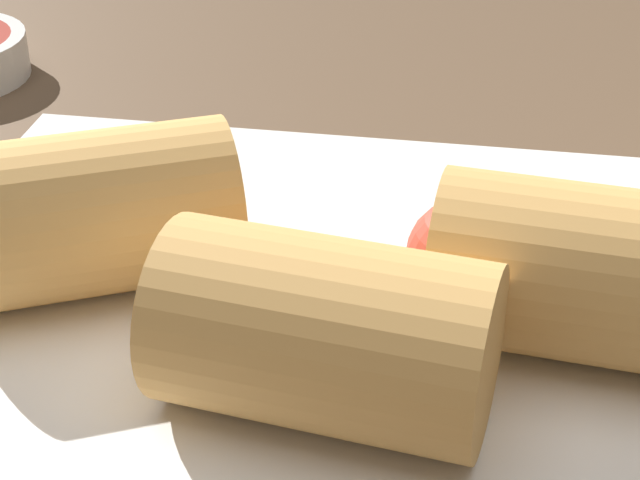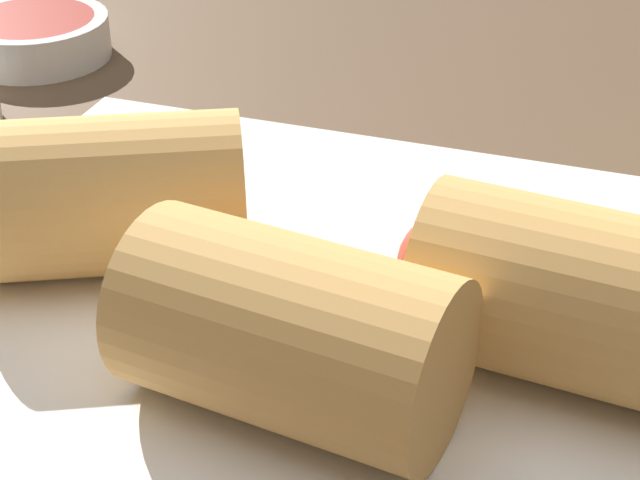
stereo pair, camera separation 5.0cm
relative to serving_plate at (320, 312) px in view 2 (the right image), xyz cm
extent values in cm
cube|color=brown|center=(1.17, -2.24, -1.76)|extent=(180.00, 140.00, 2.00)
cube|color=white|center=(0.00, 0.00, -0.16)|extent=(29.57, 24.34, 1.20)
cube|color=white|center=(0.00, 0.00, 0.59)|extent=(30.76, 25.32, 0.30)
cylinder|color=#DBA356|center=(-7.82, -0.47, 3.59)|extent=(11.15, 9.31, 5.70)
cylinder|color=#DBA356|center=(1.48, -5.97, 3.59)|extent=(10.32, 6.98, 5.70)
sphere|color=beige|center=(-2.44, -5.42, 3.59)|extent=(3.71, 3.71, 3.71)
cylinder|color=#DBA356|center=(8.80, -1.49, 3.59)|extent=(10.16, 6.66, 5.70)
sphere|color=#B23D2D|center=(4.86, -1.08, 3.59)|extent=(3.71, 3.71, 3.71)
cylinder|color=silver|center=(-23.38, 19.26, 0.39)|extent=(8.30, 8.30, 2.31)
cylinder|color=maroon|center=(-23.38, 19.26, 1.34)|extent=(6.81, 6.81, 0.42)
camera|label=1|loc=(5.10, -30.48, 22.15)|focal=60.00mm
camera|label=2|loc=(9.95, -29.25, 22.15)|focal=60.00mm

